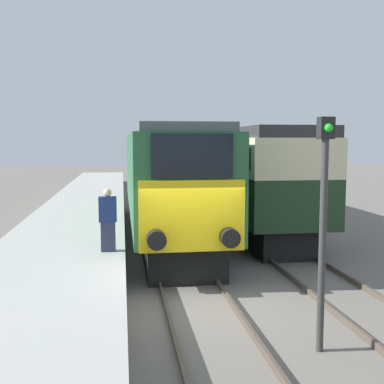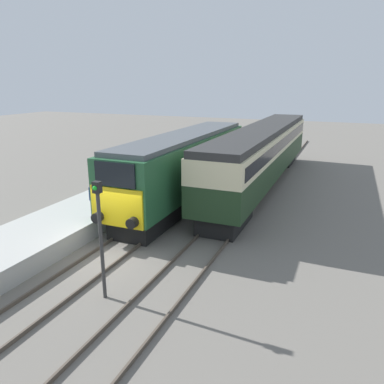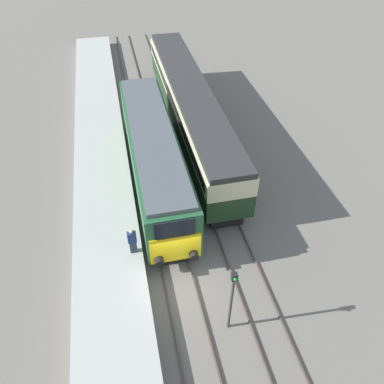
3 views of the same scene
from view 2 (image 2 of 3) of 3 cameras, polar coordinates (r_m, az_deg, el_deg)
ground_plane at (r=16.00m, az=-12.37°, el=-9.28°), size 120.00×120.00×0.00m
platform_left at (r=23.85m, az=-8.08°, el=0.62°), size 3.50×50.00×0.81m
rails_near_track at (r=19.92m, az=-4.21°, el=-3.48°), size 1.51×60.00×0.14m
rails_far_track at (r=18.72m, az=5.16°, el=-4.84°), size 1.50×60.00×0.14m
locomotive at (r=21.73m, az=-1.04°, el=4.24°), size 2.70×14.62×4.03m
passenger_carriage at (r=25.56m, az=10.77°, el=6.26°), size 2.75×20.57×4.03m
person_on_platform at (r=17.89m, az=-14.57°, el=-1.16°), size 0.44×0.26×1.58m
signal_post at (r=12.10m, az=-13.81°, el=-5.82°), size 0.24×0.28×3.96m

